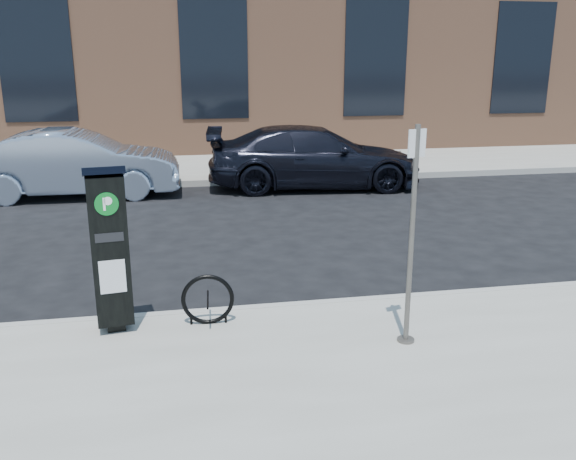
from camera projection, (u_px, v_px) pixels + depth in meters
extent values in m
plane|color=black|center=(289.00, 315.00, 7.51)|extent=(120.00, 120.00, 0.00)
cube|color=gray|center=(213.00, 148.00, 20.73)|extent=(60.00, 12.00, 0.15)
cube|color=#9E9B93|center=(290.00, 310.00, 7.48)|extent=(60.00, 0.12, 0.16)
cube|color=#9E9B93|center=(229.00, 182.00, 15.07)|extent=(60.00, 0.12, 0.16)
cube|color=#9B6446|center=(204.00, 30.00, 22.48)|extent=(28.00, 10.00, 8.00)
cube|color=black|center=(36.00, 59.00, 17.13)|extent=(2.00, 0.06, 3.50)
cube|color=black|center=(214.00, 59.00, 18.01)|extent=(2.00, 0.06, 3.50)
cube|color=black|center=(376.00, 59.00, 18.90)|extent=(2.00, 0.06, 3.50)
cube|color=black|center=(523.00, 59.00, 19.78)|extent=(2.00, 0.06, 3.50)
cube|color=black|center=(116.00, 325.00, 6.77)|extent=(0.22, 0.22, 0.10)
cube|color=black|center=(110.00, 250.00, 6.53)|extent=(0.43, 0.39, 1.64)
cube|color=black|center=(103.00, 171.00, 6.30)|extent=(0.47, 0.43, 0.15)
cylinder|color=#07591A|center=(107.00, 204.00, 6.22)|extent=(0.24, 0.05, 0.24)
cube|color=white|center=(107.00, 204.00, 6.22)|extent=(0.09, 0.02, 0.14)
cube|color=silver|center=(113.00, 277.00, 6.44)|extent=(0.27, 0.04, 0.37)
cube|color=black|center=(109.00, 237.00, 6.32)|extent=(0.29, 0.05, 0.10)
cylinder|color=#55514B|center=(406.00, 340.00, 6.49)|extent=(0.18, 0.18, 0.03)
cylinder|color=#55514B|center=(412.00, 238.00, 6.18)|extent=(0.05, 0.05, 2.29)
cube|color=silver|center=(417.00, 143.00, 5.91)|extent=(0.20, 0.07, 0.27)
torus|color=black|center=(208.00, 300.00, 6.84)|extent=(0.59, 0.08, 0.59)
cylinder|color=black|center=(191.00, 320.00, 6.88)|extent=(0.03, 0.03, 0.12)
cylinder|color=black|center=(226.00, 318.00, 6.92)|extent=(0.03, 0.03, 0.12)
imported|color=#8C9BB3|center=(76.00, 164.00, 13.69)|extent=(4.57, 1.64, 1.50)
imported|color=black|center=(314.00, 157.00, 14.65)|extent=(5.26, 2.54, 1.48)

